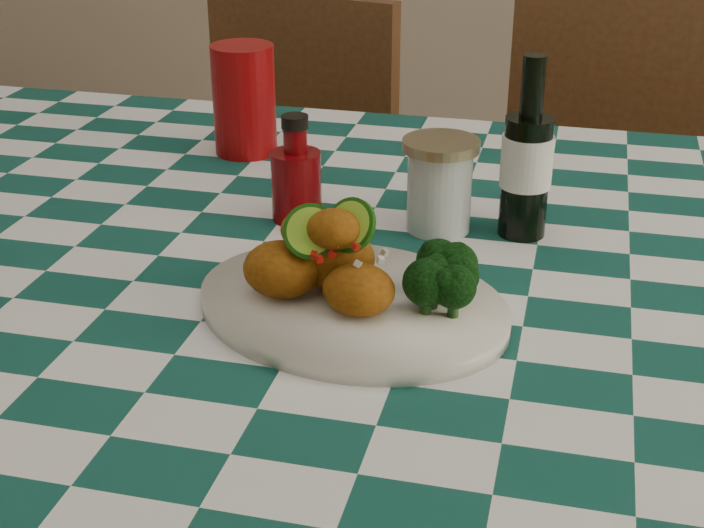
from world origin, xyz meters
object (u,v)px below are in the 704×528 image
(plate, at_px, (352,306))
(beer_bottle, at_px, (528,148))
(fried_chicken_pile, at_px, (337,254))
(wooden_chair_right, at_px, (590,258))
(wooden_chair_left, at_px, (259,241))
(ketchup_bottle, at_px, (296,168))
(dining_table, at_px, (350,523))
(mason_jar, at_px, (440,185))
(red_tumbler, at_px, (244,100))

(plate, xyz_separation_m, beer_bottle, (0.15, 0.24, 0.10))
(fried_chicken_pile, relative_size, wooden_chair_right, 0.15)
(wooden_chair_left, bearing_deg, ketchup_bottle, -53.18)
(plate, xyz_separation_m, fried_chicken_pile, (-0.02, 0.00, 0.06))
(dining_table, relative_size, ketchup_bottle, 12.78)
(mason_jar, height_order, wooden_chair_right, wooden_chair_right)
(beer_bottle, xyz_separation_m, wooden_chair_right, (0.10, 0.59, -0.40))
(dining_table, bearing_deg, beer_bottle, 26.88)
(mason_jar, xyz_separation_m, wooden_chair_right, (0.19, 0.60, -0.35))
(dining_table, distance_m, red_tumbler, 0.60)
(ketchup_bottle, distance_m, mason_jar, 0.17)
(dining_table, distance_m, wooden_chair_right, 0.74)
(ketchup_bottle, relative_size, wooden_chair_left, 0.14)
(mason_jar, bearing_deg, fried_chicken_pile, -105.64)
(ketchup_bottle, relative_size, wooden_chair_right, 0.13)
(ketchup_bottle, distance_m, wooden_chair_left, 0.79)
(ketchup_bottle, xyz_separation_m, wooden_chair_left, (-0.28, 0.63, -0.40))
(plate, xyz_separation_m, wooden_chair_left, (-0.40, 0.84, -0.34))
(mason_jar, relative_size, wooden_chair_left, 0.12)
(wooden_chair_left, bearing_deg, mason_jar, -40.95)
(dining_table, height_order, mason_jar, mason_jar)
(dining_table, bearing_deg, wooden_chair_left, 117.20)
(beer_bottle, bearing_deg, mason_jar, -174.59)
(beer_bottle, bearing_deg, fried_chicken_pile, -124.09)
(ketchup_bottle, height_order, wooden_chair_right, wooden_chair_right)
(beer_bottle, bearing_deg, wooden_chair_right, 80.74)
(wooden_chair_left, distance_m, wooden_chair_right, 0.64)
(plate, relative_size, mason_jar, 2.90)
(wooden_chair_right, bearing_deg, dining_table, -101.25)
(plate, relative_size, red_tumbler, 2.07)
(beer_bottle, bearing_deg, red_tumbler, 154.27)
(plate, height_order, red_tumbler, red_tumbler)
(red_tumbler, height_order, ketchup_bottle, red_tumbler)
(ketchup_bottle, bearing_deg, mason_jar, 3.75)
(plate, distance_m, wooden_chair_right, 0.91)
(ketchup_bottle, bearing_deg, wooden_chair_left, 113.73)
(red_tumbler, relative_size, wooden_chair_left, 0.17)
(fried_chicken_pile, xyz_separation_m, wooden_chair_right, (0.26, 0.83, -0.36))
(plate, bearing_deg, ketchup_bottle, 119.28)
(fried_chicken_pile, height_order, wooden_chair_right, wooden_chair_right)
(fried_chicken_pile, height_order, beer_bottle, beer_bottle)
(fried_chicken_pile, bearing_deg, ketchup_bottle, 116.13)
(wooden_chair_right, bearing_deg, beer_bottle, -88.19)
(red_tumbler, xyz_separation_m, wooden_chair_right, (0.50, 0.39, -0.37))
(dining_table, height_order, fried_chicken_pile, fried_chicken_pile)
(red_tumbler, relative_size, beer_bottle, 0.73)
(fried_chicken_pile, xyz_separation_m, red_tumbler, (-0.25, 0.43, 0.01))
(plate, distance_m, mason_jar, 0.24)
(red_tumbler, relative_size, ketchup_bottle, 1.19)
(plate, height_order, wooden_chair_left, wooden_chair_left)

